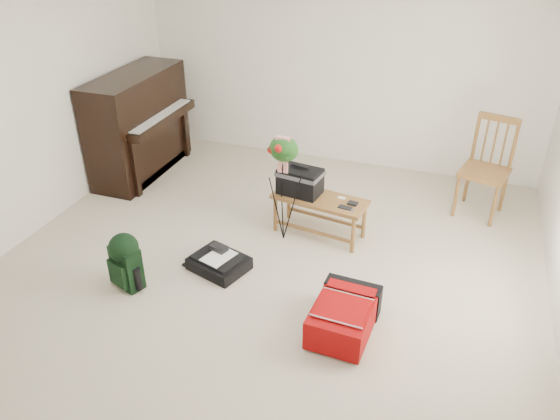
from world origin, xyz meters
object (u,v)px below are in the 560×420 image
at_px(bench, 305,188).
at_px(green_backpack, 125,259).
at_px(piano, 140,127).
at_px(dining_chair, 485,169).
at_px(flower_stand, 284,190).
at_px(red_suitcase, 345,312).
at_px(black_duffel, 219,262).

distance_m(bench, green_backpack, 1.87).
bearing_deg(piano, dining_chair, 4.75).
relative_size(dining_chair, flower_stand, 0.93).
distance_m(dining_chair, green_backpack, 3.79).
xyz_separation_m(green_backpack, flower_stand, (1.05, 1.21, 0.27)).
relative_size(piano, green_backpack, 2.78).
bearing_deg(flower_stand, red_suitcase, -50.50).
distance_m(dining_chair, black_duffel, 2.99).
xyz_separation_m(dining_chair, flower_stand, (-1.84, -1.23, 0.04)).
relative_size(dining_chair, black_duffel, 1.81).
xyz_separation_m(black_duffel, green_backpack, (-0.66, -0.50, 0.22)).
height_order(dining_chair, red_suitcase, dining_chair).
height_order(green_backpack, flower_stand, flower_stand).
height_order(black_duffel, flower_stand, flower_stand).
bearing_deg(red_suitcase, green_backpack, -173.47).
relative_size(dining_chair, red_suitcase, 1.56).
relative_size(piano, dining_chair, 1.39).
bearing_deg(dining_chair, piano, -161.23).
relative_size(dining_chair, green_backpack, 1.99).
xyz_separation_m(piano, bench, (2.34, -0.70, -0.08)).
relative_size(bench, flower_stand, 0.86).
distance_m(green_backpack, flower_stand, 1.62).
xyz_separation_m(piano, dining_chair, (4.02, 0.33, -0.08)).
distance_m(dining_chair, flower_stand, 2.22).
distance_m(red_suitcase, green_backpack, 1.96).
xyz_separation_m(bench, red_suitcase, (0.74, -1.28, -0.37)).
xyz_separation_m(dining_chair, green_backpack, (-2.90, -2.43, -0.23)).
distance_m(piano, flower_stand, 2.35).
bearing_deg(piano, black_duffel, -41.92).
relative_size(piano, red_suitcase, 2.17).
distance_m(piano, red_suitcase, 3.68).
bearing_deg(green_backpack, dining_chair, 60.79).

